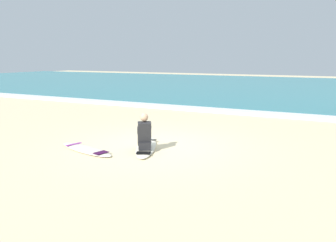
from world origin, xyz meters
The scene contains 6 objects.
ground_plane centered at (0.00, 0.00, 0.00)m, with size 80.00×80.00×0.00m, color beige.
sea centered at (0.00, 20.21, 0.05)m, with size 80.00×28.00×0.10m, color teal.
breaking_foam centered at (0.00, 6.51, 0.06)m, with size 80.00×0.90×0.11m, color white.
surfboard_main centered at (-0.15, -0.28, 0.04)m, with size 1.40×2.26×0.08m.
surfer_seated centered at (-0.05, -0.56, 0.44)m, with size 0.65×0.77×0.95m.
surfboard_spare_near centered at (-1.47, -1.22, 0.04)m, with size 2.12×1.05×0.08m.
Camera 1 is at (4.24, -7.89, 2.45)m, focal length 35.41 mm.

